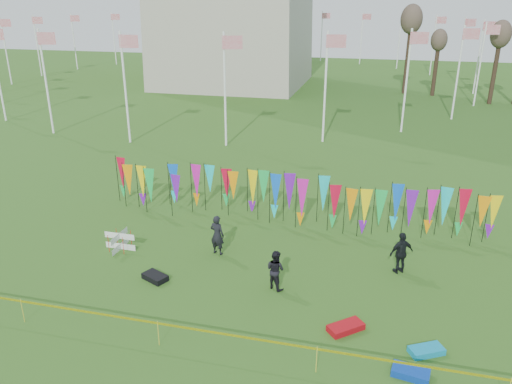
% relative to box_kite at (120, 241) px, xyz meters
% --- Properties ---
extents(ground, '(160.00, 160.00, 0.00)m').
position_rel_box_kite_xyz_m(ground, '(6.31, -4.32, -0.39)').
color(ground, '#2F5718').
rests_on(ground, ground).
extents(flagpole_ring, '(57.40, 56.16, 8.00)m').
position_rel_box_kite_xyz_m(flagpole_ring, '(-7.69, 43.68, 3.61)').
color(flagpole_ring, white).
rests_on(flagpole_ring, ground).
extents(banner_row, '(18.64, 0.64, 2.41)m').
position_rel_box_kite_xyz_m(banner_row, '(6.59, 4.57, 1.13)').
color(banner_row, black).
rests_on(banner_row, ground).
extents(caution_tape_near, '(26.00, 0.02, 0.90)m').
position_rel_box_kite_xyz_m(caution_tape_near, '(6.09, -5.49, 0.38)').
color(caution_tape_near, '#EFF105').
rests_on(caution_tape_near, ground).
extents(box_kite, '(0.71, 0.71, 0.79)m').
position_rel_box_kite_xyz_m(box_kite, '(0.00, 0.00, 0.00)').
color(box_kite, red).
rests_on(box_kite, ground).
extents(person_left, '(0.73, 0.61, 1.75)m').
position_rel_box_kite_xyz_m(person_left, '(4.19, 0.67, 0.48)').
color(person_left, black).
rests_on(person_left, ground).
extents(person_mid, '(0.88, 0.77, 1.54)m').
position_rel_box_kite_xyz_m(person_mid, '(7.12, -1.35, 0.38)').
color(person_mid, black).
rests_on(person_mid, ground).
extents(person_right, '(1.16, 1.03, 1.72)m').
position_rel_box_kite_xyz_m(person_right, '(11.65, 0.97, 0.47)').
color(person_right, black).
rests_on(person_right, ground).
extents(kite_bag_blue, '(1.12, 0.71, 0.22)m').
position_rel_box_kite_xyz_m(kite_bag_blue, '(11.88, -4.97, -0.28)').
color(kite_bag_blue, '#0A39AD').
rests_on(kite_bag_blue, ground).
extents(kite_bag_red, '(1.26, 1.19, 0.22)m').
position_rel_box_kite_xyz_m(kite_bag_red, '(9.90, -3.30, -0.29)').
color(kite_bag_red, '#AC0B14').
rests_on(kite_bag_red, ground).
extents(kite_bag_black, '(1.12, 0.92, 0.23)m').
position_rel_box_kite_xyz_m(kite_bag_black, '(2.51, -1.92, -0.28)').
color(kite_bag_black, black).
rests_on(kite_bag_black, ground).
extents(kite_bag_teal, '(1.16, 0.94, 0.20)m').
position_rel_box_kite_xyz_m(kite_bag_teal, '(12.38, -3.84, -0.29)').
color(kite_bag_teal, '#0D8EBD').
rests_on(kite_bag_teal, ground).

